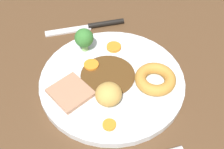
{
  "coord_description": "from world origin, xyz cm",
  "views": [
    {
      "loc": [
        -32.18,
        8.5,
        44.15
      ],
      "look_at": [
        0.74,
        -0.61,
        6.0
      ],
      "focal_mm": 43.98,
      "sensor_mm": 36.0,
      "label": 1
    }
  ],
  "objects_px": {
    "meat_slice_main": "(70,92)",
    "carrot_coin_back": "(109,125)",
    "carrot_coin_front": "(114,47)",
    "broccoli_floret": "(84,38)",
    "roast_potato_left": "(109,94)",
    "carrot_coin_side": "(91,65)",
    "yorkshire_pudding": "(155,79)",
    "dinner_plate": "(112,80)",
    "knife": "(92,26)"
  },
  "relations": [
    {
      "from": "meat_slice_main",
      "to": "carrot_coin_front",
      "type": "xyz_separation_m",
      "value": [
        0.1,
        -0.11,
        -0.0
      ]
    },
    {
      "from": "meat_slice_main",
      "to": "carrot_coin_front",
      "type": "relative_size",
      "value": 2.24
    },
    {
      "from": "yorkshire_pudding",
      "to": "roast_potato_left",
      "type": "bearing_deg",
      "value": 100.86
    },
    {
      "from": "yorkshire_pudding",
      "to": "carrot_coin_back",
      "type": "relative_size",
      "value": 3.37
    },
    {
      "from": "dinner_plate",
      "to": "carrot_coin_front",
      "type": "distance_m",
      "value": 0.08
    },
    {
      "from": "carrot_coin_back",
      "to": "broccoli_floret",
      "type": "bearing_deg",
      "value": 0.28
    },
    {
      "from": "yorkshire_pudding",
      "to": "roast_potato_left",
      "type": "xyz_separation_m",
      "value": [
        -0.02,
        0.09,
        0.01
      ]
    },
    {
      "from": "carrot_coin_back",
      "to": "knife",
      "type": "relative_size",
      "value": 0.12
    },
    {
      "from": "meat_slice_main",
      "to": "carrot_coin_side",
      "type": "height_order",
      "value": "meat_slice_main"
    },
    {
      "from": "knife",
      "to": "carrot_coin_front",
      "type": "bearing_deg",
      "value": 106.28
    },
    {
      "from": "dinner_plate",
      "to": "roast_potato_left",
      "type": "distance_m",
      "value": 0.06
    },
    {
      "from": "yorkshire_pudding",
      "to": "carrot_coin_side",
      "type": "relative_size",
      "value": 2.6
    },
    {
      "from": "dinner_plate",
      "to": "carrot_coin_back",
      "type": "height_order",
      "value": "carrot_coin_back"
    },
    {
      "from": "meat_slice_main",
      "to": "yorkshire_pudding",
      "type": "distance_m",
      "value": 0.16
    },
    {
      "from": "carrot_coin_side",
      "to": "carrot_coin_front",
      "type": "bearing_deg",
      "value": -55.37
    },
    {
      "from": "meat_slice_main",
      "to": "broccoli_floret",
      "type": "relative_size",
      "value": 1.34
    },
    {
      "from": "roast_potato_left",
      "to": "yorkshire_pudding",
      "type": "bearing_deg",
      "value": -79.14
    },
    {
      "from": "meat_slice_main",
      "to": "roast_potato_left",
      "type": "bearing_deg",
      "value": -118.84
    },
    {
      "from": "meat_slice_main",
      "to": "roast_potato_left",
      "type": "height_order",
      "value": "roast_potato_left"
    },
    {
      "from": "dinner_plate",
      "to": "carrot_coin_side",
      "type": "height_order",
      "value": "carrot_coin_side"
    },
    {
      "from": "carrot_coin_front",
      "to": "knife",
      "type": "bearing_deg",
      "value": 14.78
    },
    {
      "from": "carrot_coin_side",
      "to": "broccoli_floret",
      "type": "xyz_separation_m",
      "value": [
        0.05,
        0.0,
        0.03
      ]
    },
    {
      "from": "yorkshire_pudding",
      "to": "carrot_coin_front",
      "type": "distance_m",
      "value": 0.12
    },
    {
      "from": "roast_potato_left",
      "to": "carrot_coin_side",
      "type": "xyz_separation_m",
      "value": [
        0.09,
        0.01,
        -0.02
      ]
    },
    {
      "from": "dinner_plate",
      "to": "knife",
      "type": "xyz_separation_m",
      "value": [
        0.18,
        -0.0,
        -0.0
      ]
    },
    {
      "from": "meat_slice_main",
      "to": "roast_potato_left",
      "type": "relative_size",
      "value": 1.45
    },
    {
      "from": "dinner_plate",
      "to": "carrot_coin_front",
      "type": "xyz_separation_m",
      "value": [
        0.08,
        -0.03,
        0.01
      ]
    },
    {
      "from": "meat_slice_main",
      "to": "broccoli_floret",
      "type": "xyz_separation_m",
      "value": [
        0.11,
        -0.05,
        0.03
      ]
    },
    {
      "from": "carrot_coin_back",
      "to": "knife",
      "type": "bearing_deg",
      "value": -6.77
    },
    {
      "from": "roast_potato_left",
      "to": "carrot_coin_front",
      "type": "distance_m",
      "value": 0.14
    },
    {
      "from": "roast_potato_left",
      "to": "broccoli_floret",
      "type": "bearing_deg",
      "value": 5.19
    },
    {
      "from": "carrot_coin_side",
      "to": "carrot_coin_back",
      "type": "bearing_deg",
      "value": 179.64
    },
    {
      "from": "dinner_plate",
      "to": "yorkshire_pudding",
      "type": "bearing_deg",
      "value": -113.6
    },
    {
      "from": "yorkshire_pudding",
      "to": "carrot_coin_back",
      "type": "distance_m",
      "value": 0.13
    },
    {
      "from": "meat_slice_main",
      "to": "carrot_coin_back",
      "type": "height_order",
      "value": "meat_slice_main"
    },
    {
      "from": "carrot_coin_side",
      "to": "knife",
      "type": "xyz_separation_m",
      "value": [
        0.14,
        -0.03,
        -0.01
      ]
    },
    {
      "from": "roast_potato_left",
      "to": "carrot_coin_back",
      "type": "distance_m",
      "value": 0.05
    },
    {
      "from": "carrot_coin_side",
      "to": "roast_potato_left",
      "type": "bearing_deg",
      "value": -173.02
    },
    {
      "from": "carrot_coin_back",
      "to": "carrot_coin_side",
      "type": "height_order",
      "value": "carrot_coin_side"
    },
    {
      "from": "carrot_coin_back",
      "to": "broccoli_floret",
      "type": "height_order",
      "value": "broccoli_floret"
    },
    {
      "from": "carrot_coin_front",
      "to": "carrot_coin_side",
      "type": "bearing_deg",
      "value": 124.63
    },
    {
      "from": "roast_potato_left",
      "to": "carrot_coin_side",
      "type": "height_order",
      "value": "roast_potato_left"
    },
    {
      "from": "dinner_plate",
      "to": "broccoli_floret",
      "type": "bearing_deg",
      "value": 19.81
    },
    {
      "from": "carrot_coin_front",
      "to": "carrot_coin_back",
      "type": "relative_size",
      "value": 1.35
    },
    {
      "from": "dinner_plate",
      "to": "yorkshire_pudding",
      "type": "distance_m",
      "value": 0.08
    },
    {
      "from": "carrot_coin_front",
      "to": "broccoli_floret",
      "type": "height_order",
      "value": "broccoli_floret"
    },
    {
      "from": "dinner_plate",
      "to": "knife",
      "type": "bearing_deg",
      "value": -0.2
    },
    {
      "from": "yorkshire_pudding",
      "to": "carrot_coin_front",
      "type": "height_order",
      "value": "yorkshire_pudding"
    },
    {
      "from": "carrot_coin_front",
      "to": "yorkshire_pudding",
      "type": "bearing_deg",
      "value": -156.82
    },
    {
      "from": "broccoli_floret",
      "to": "knife",
      "type": "relative_size",
      "value": 0.27
    }
  ]
}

